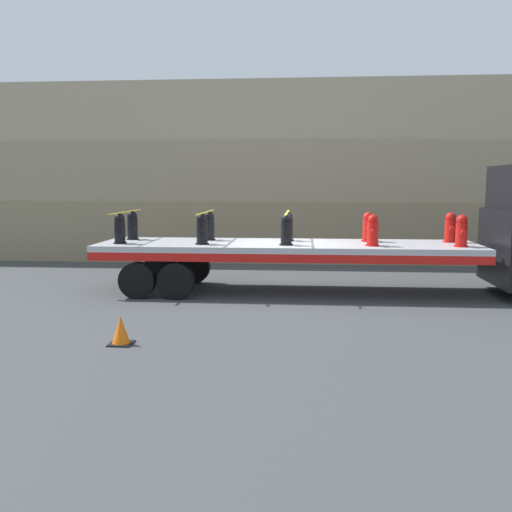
{
  "coord_description": "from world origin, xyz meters",
  "views": [
    {
      "loc": [
        0.44,
        -14.37,
        2.76
      ],
      "look_at": [
        -0.79,
        0.0,
        0.92
      ],
      "focal_mm": 40.0,
      "sensor_mm": 36.0,
      "label": 1
    }
  ],
  "objects": [
    {
      "name": "traffic_cone",
      "position": [
        -2.7,
        -5.04,
        0.24
      ],
      "size": [
        0.4,
        0.4,
        0.5
      ],
      "color": "black",
      "rests_on": "ground_plane"
    },
    {
      "name": "fire_hydrant_black_near_2",
      "position": [
        0.0,
        -0.53,
        1.63
      ],
      "size": [
        0.34,
        0.48,
        0.76
      ],
      "color": "black",
      "rests_on": "flatbed_trailer"
    },
    {
      "name": "flatbed_trailer",
      "position": [
        -0.63,
        0.0,
        1.03
      ],
      "size": [
        9.51,
        2.52,
        1.26
      ],
      "color": "#B2B2B7",
      "rests_on": "ground_plane"
    },
    {
      "name": "fire_hydrant_black_far_0",
      "position": [
        -4.16,
        0.53,
        1.63
      ],
      "size": [
        0.34,
        0.48,
        0.76
      ],
      "color": "black",
      "rests_on": "flatbed_trailer"
    },
    {
      "name": "fire_hydrant_black_near_1",
      "position": [
        -2.08,
        -0.53,
        1.63
      ],
      "size": [
        0.34,
        0.48,
        0.76
      ],
      "color": "black",
      "rests_on": "flatbed_trailer"
    },
    {
      "name": "fire_hydrant_red_near_3",
      "position": [
        2.08,
        -0.53,
        1.63
      ],
      "size": [
        0.34,
        0.48,
        0.76
      ],
      "color": "red",
      "rests_on": "flatbed_trailer"
    },
    {
      "name": "ground_plane",
      "position": [
        0.0,
        0.0,
        0.0
      ],
      "size": [
        120.0,
        120.0,
        0.0
      ],
      "primitive_type": "plane",
      "color": "#3F4244"
    },
    {
      "name": "fire_hydrant_black_far_1",
      "position": [
        -2.08,
        0.53,
        1.63
      ],
      "size": [
        0.34,
        0.48,
        0.76
      ],
      "color": "black",
      "rests_on": "flatbed_trailer"
    },
    {
      "name": "cargo_strap_rear",
      "position": [
        -4.16,
        0.0,
        2.03
      ],
      "size": [
        0.05,
        2.61,
        0.01
      ],
      "color": "yellow",
      "rests_on": "fire_hydrant_black_near_0"
    },
    {
      "name": "fire_hydrant_black_near_0",
      "position": [
        -4.16,
        -0.53,
        1.63
      ],
      "size": [
        0.34,
        0.48,
        0.76
      ],
      "color": "black",
      "rests_on": "flatbed_trailer"
    },
    {
      "name": "fire_hydrant_red_far_3",
      "position": [
        2.08,
        0.53,
        1.63
      ],
      "size": [
        0.34,
        0.48,
        0.76
      ],
      "color": "red",
      "rests_on": "flatbed_trailer"
    },
    {
      "name": "fire_hydrant_red_near_4",
      "position": [
        4.16,
        -0.53,
        1.63
      ],
      "size": [
        0.34,
        0.48,
        0.76
      ],
      "color": "red",
      "rests_on": "flatbed_trailer"
    },
    {
      "name": "fire_hydrant_red_far_4",
      "position": [
        4.16,
        0.53,
        1.63
      ],
      "size": [
        0.34,
        0.48,
        0.76
      ],
      "color": "red",
      "rests_on": "flatbed_trailer"
    },
    {
      "name": "cargo_strap_front",
      "position": [
        0.0,
        0.0,
        2.03
      ],
      "size": [
        0.05,
        2.61,
        0.01
      ],
      "color": "yellow",
      "rests_on": "fire_hydrant_black_near_2"
    },
    {
      "name": "cargo_strap_middle",
      "position": [
        -2.08,
        0.0,
        2.03
      ],
      "size": [
        0.05,
        2.61,
        0.01
      ],
      "color": "yellow",
      "rests_on": "fire_hydrant_black_near_1"
    },
    {
      "name": "rock_cliff",
      "position": [
        0.0,
        6.69,
        3.14
      ],
      "size": [
        60.0,
        3.3,
        6.28
      ],
      "color": "gray",
      "rests_on": "ground_plane"
    },
    {
      "name": "fire_hydrant_black_far_2",
      "position": [
        0.0,
        0.53,
        1.63
      ],
      "size": [
        0.34,
        0.48,
        0.76
      ],
      "color": "black",
      "rests_on": "flatbed_trailer"
    }
  ]
}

